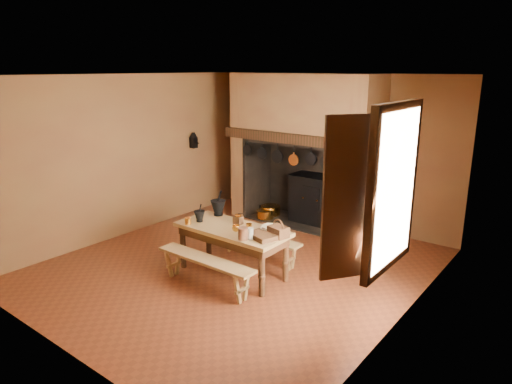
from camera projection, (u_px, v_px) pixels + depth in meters
floor at (237, 266)px, 6.89m from camera, size 5.50×5.50×0.00m
ceiling at (235, 75)px, 6.15m from camera, size 5.50×5.50×0.00m
back_wall at (330, 150)px, 8.62m from camera, size 5.00×0.02×2.80m
wall_left at (127, 156)px, 7.99m from camera, size 0.02×5.50×2.80m
wall_right at (409, 208)px, 5.04m from camera, size 0.02×5.50×2.80m
wall_front at (53, 228)px, 4.42m from camera, size 5.00×0.02×2.80m
chimney_breast at (305, 129)px, 8.35m from camera, size 2.95×0.96×2.80m
iron_range at (318, 199)px, 8.65m from camera, size 1.12×0.55×1.60m
hearth_pans at (268, 212)px, 9.18m from camera, size 0.51×0.62×0.20m
hanging_pans at (287, 157)px, 8.11m from camera, size 1.92×0.29×0.27m
onion_string at (356, 169)px, 7.31m from camera, size 0.12×0.10×0.46m
herb_bunch at (366, 167)px, 7.19m from camera, size 0.20×0.20×0.35m
window at (383, 187)px, 4.75m from camera, size 0.39×1.75×1.76m
wall_coffee_mill at (193, 139)px, 9.10m from camera, size 0.23×0.16×0.31m
work_table at (232, 235)px, 6.47m from camera, size 1.65×0.73×0.72m
bench_front at (205, 266)px, 6.12m from camera, size 1.56×0.27×0.44m
bench_back at (259, 242)px, 7.04m from camera, size 1.43×0.25×0.40m
mortar_large at (218, 207)px, 6.94m from camera, size 0.23×0.23×0.40m
mortar_small at (199, 216)px, 6.66m from camera, size 0.16×0.16×0.28m
coffee_grinder at (238, 219)px, 6.57m from camera, size 0.16×0.12×0.18m
brass_mug_a at (188, 221)px, 6.56m from camera, size 0.11×0.11×0.10m
brass_mug_b at (249, 227)px, 6.34m from camera, size 0.10×0.10×0.09m
mixing_bowl at (272, 229)px, 6.26m from camera, size 0.38×0.38×0.08m
stoneware_crock at (243, 234)px, 5.97m from camera, size 0.15×0.15×0.16m
glass_jar at (250, 234)px, 5.98m from camera, size 0.10×0.10×0.16m
wicker_basket at (278, 231)px, 6.07m from camera, size 0.29×0.24×0.25m
wooden_tray at (263, 236)px, 6.03m from camera, size 0.45×0.38×0.07m
brass_cup at (236, 228)px, 6.28m from camera, size 0.14×0.14×0.09m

